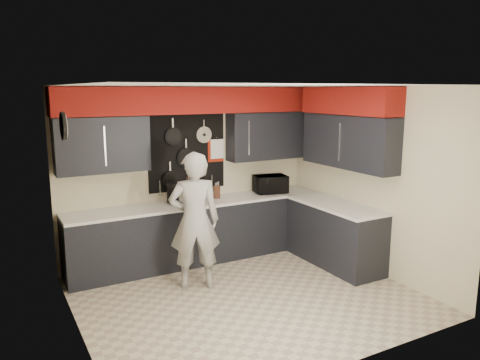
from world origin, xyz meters
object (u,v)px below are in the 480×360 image
knife_block (217,192)px  coffee_maker (174,193)px  microwave (270,184)px  utensil_crock (190,196)px  person (195,221)px

knife_block → coffee_maker: (-0.69, -0.01, 0.06)m
microwave → utensil_crock: 1.38m
utensil_crock → person: bearing=-109.2°
knife_block → coffee_maker: coffee_maker is taller
utensil_crock → coffee_maker: (-0.25, -0.01, 0.08)m
knife_block → utensil_crock: knife_block is taller
coffee_maker → person: (-0.08, -0.91, -0.19)m
utensil_crock → knife_block: bearing=-0.4°
knife_block → coffee_maker: size_ratio=0.63×
knife_block → person: bearing=-116.2°
utensil_crock → coffee_maker: coffee_maker is taller
knife_block → utensil_crock: size_ratio=1.15×
knife_block → utensil_crock: (-0.45, 0.00, -0.01)m
microwave → person: 1.91m
microwave → utensil_crock: (-1.37, 0.07, -0.06)m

